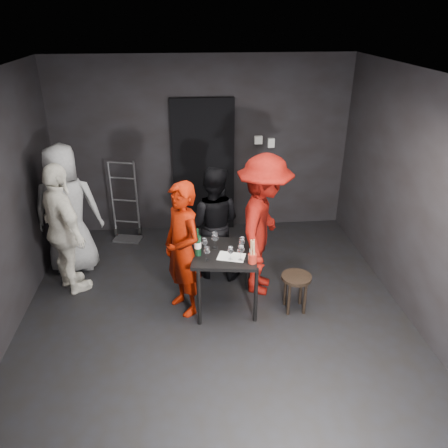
{
  "coord_description": "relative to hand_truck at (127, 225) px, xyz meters",
  "views": [
    {
      "loc": [
        -0.28,
        -4.02,
        3.25
      ],
      "look_at": [
        0.12,
        0.25,
        1.13
      ],
      "focal_mm": 35.0,
      "sensor_mm": 36.0,
      "label": 1
    }
  ],
  "objects": [
    {
      "name": "wall_right",
      "position": [
        3.48,
        -2.2,
        1.13
      ],
      "size": [
        0.04,
        5.0,
        2.7
      ],
      "primitive_type": "cube",
      "color": "black",
      "rests_on": "ground"
    },
    {
      "name": "floor",
      "position": [
        1.23,
        -2.2,
        -0.22
      ],
      "size": [
        4.5,
        5.0,
        0.02
      ],
      "primitive_type": "cube",
      "color": "black",
      "rests_on": "ground"
    },
    {
      "name": "stool",
      "position": [
        2.18,
        -2.05,
        0.15
      ],
      "size": [
        0.35,
        0.35,
        0.47
      ],
      "rotation": [
        0.0,
        0.0,
        -0.16
      ],
      "color": "#2E2116",
      "rests_on": "floor"
    },
    {
      "name": "reserved_card",
      "position": [
        1.65,
        -1.95,
        0.58
      ],
      "size": [
        0.1,
        0.15,
        0.11
      ],
      "primitive_type": null,
      "rotation": [
        0.0,
        0.0,
        -0.13
      ],
      "color": "white",
      "rests_on": "tasting_table"
    },
    {
      "name": "server_red",
      "position": [
        0.88,
        -1.91,
        0.64
      ],
      "size": [
        0.69,
        0.76,
        1.73
      ],
      "primitive_type": "imported",
      "rotation": [
        0.0,
        0.0,
        -1.01
      ],
      "color": "#811100",
      "rests_on": "floor"
    },
    {
      "name": "woman_black",
      "position": [
        1.27,
        -1.16,
        0.55
      ],
      "size": [
        0.83,
        0.6,
        1.55
      ],
      "primitive_type": "imported",
      "rotation": [
        0.0,
        0.0,
        2.87
      ],
      "color": "black",
      "rests_on": "floor"
    },
    {
      "name": "wallbox_lower",
      "position": [
        2.28,
        0.25,
        1.18
      ],
      "size": [
        0.1,
        0.06,
        0.14
      ],
      "primitive_type": "cube",
      "color": "#B7B7B2",
      "rests_on": "wall_back"
    },
    {
      "name": "man_maroon",
      "position": [
        1.86,
        -1.57,
        0.84
      ],
      "size": [
        1.04,
        1.5,
        2.12
      ],
      "primitive_type": "imported",
      "rotation": [
        0.0,
        0.0,
        1.24
      ],
      "color": "#6F0C06",
      "rests_on": "floor"
    },
    {
      "name": "tasting_table",
      "position": [
        1.36,
        -1.9,
        0.43
      ],
      "size": [
        0.72,
        0.72,
        0.75
      ],
      "rotation": [
        0.0,
        0.0,
        -0.14
      ],
      "color": "black",
      "rests_on": "floor"
    },
    {
      "name": "wallbox_upper",
      "position": [
        2.08,
        0.25,
        1.23
      ],
      "size": [
        0.12,
        0.06,
        0.12
      ],
      "primitive_type": "cube",
      "color": "#B7B7B2",
      "rests_on": "wall_back"
    },
    {
      "name": "wine_bottle",
      "position": [
        1.05,
        -1.93,
        0.65
      ],
      "size": [
        0.08,
        0.08,
        0.33
      ],
      "rotation": [
        0.0,
        0.0,
        0.25
      ],
      "color": "black",
      "rests_on": "tasting_table"
    },
    {
      "name": "wine_glass_f",
      "position": [
        1.55,
        -1.89,
        0.62
      ],
      "size": [
        0.08,
        0.08,
        0.19
      ],
      "primitive_type": null,
      "rotation": [
        0.0,
        0.0,
        0.21
      ],
      "color": "white",
      "rests_on": "tasting_table"
    },
    {
      "name": "bystander_grey",
      "position": [
        -0.62,
        -0.84,
        0.81
      ],
      "size": [
        1.04,
        0.61,
        2.06
      ],
      "primitive_type": "imported",
      "rotation": [
        0.0,
        0.0,
        3.2
      ],
      "color": "gray",
      "rests_on": "floor"
    },
    {
      "name": "wine_glass_e",
      "position": [
        1.51,
        -2.1,
        0.63
      ],
      "size": [
        0.1,
        0.1,
        0.21
      ],
      "primitive_type": null,
      "rotation": [
        0.0,
        0.0,
        0.39
      ],
      "color": "white",
      "rests_on": "tasting_table"
    },
    {
      "name": "wall_back",
      "position": [
        1.23,
        0.3,
        1.13
      ],
      "size": [
        4.5,
        0.04,
        2.7
      ],
      "primitive_type": "cube",
      "color": "black",
      "rests_on": "ground"
    },
    {
      "name": "hand_truck",
      "position": [
        0.0,
        0.0,
        0.0
      ],
      "size": [
        0.41,
        0.35,
        1.24
      ],
      "rotation": [
        0.0,
        0.0,
        -0.24
      ],
      "color": "#B2B2B7",
      "rests_on": "floor"
    },
    {
      "name": "breadstick_cup",
      "position": [
        1.63,
        -2.16,
        0.66
      ],
      "size": [
        0.1,
        0.1,
        0.3
      ],
      "rotation": [
        0.0,
        0.0,
        0.06
      ],
      "color": "maroon",
      "rests_on": "tasting_table"
    },
    {
      "name": "wall_front",
      "position": [
        1.23,
        -4.7,
        1.13
      ],
      "size": [
        4.5,
        0.04,
        2.7
      ],
      "primitive_type": "cube",
      "color": "black",
      "rests_on": "ground"
    },
    {
      "name": "wine_glass_b",
      "position": [
        1.13,
        -1.86,
        0.62
      ],
      "size": [
        0.08,
        0.08,
        0.18
      ],
      "primitive_type": null,
      "rotation": [
        0.0,
        0.0,
        -0.15
      ],
      "color": "white",
      "rests_on": "tasting_table"
    },
    {
      "name": "tasting_mat",
      "position": [
        1.42,
        -2.02,
        0.53
      ],
      "size": [
        0.35,
        0.28,
        0.0
      ],
      "primitive_type": "cube",
      "rotation": [
        0.0,
        0.0,
        -0.31
      ],
      "color": "white",
      "rests_on": "tasting_table"
    },
    {
      "name": "bystander_cream",
      "position": [
        -0.55,
        -1.36,
        0.72
      ],
      "size": [
        1.09,
        1.2,
        1.89
      ],
      "primitive_type": "imported",
      "rotation": [
        0.0,
        0.0,
        2.22
      ],
      "color": "white",
      "rests_on": "floor"
    },
    {
      "name": "wine_glass_d",
      "position": [
        1.4,
        -2.08,
        0.62
      ],
      "size": [
        0.08,
        0.08,
        0.18
      ],
      "primitive_type": null,
      "rotation": [
        0.0,
        0.0,
        -0.12
      ],
      "color": "white",
      "rests_on": "tasting_table"
    },
    {
      "name": "doorway",
      "position": [
        1.23,
        0.24,
        0.83
      ],
      "size": [
        0.95,
        0.1,
        2.1
      ],
      "primitive_type": "cube",
      "color": "black",
      "rests_on": "ground"
    },
    {
      "name": "ceiling",
      "position": [
        1.23,
        -2.2,
        2.48
      ],
      "size": [
        4.5,
        5.0,
        0.02
      ],
      "primitive_type": "cube",
      "color": "silver",
      "rests_on": "ground"
    },
    {
      "name": "wine_glass_a",
      "position": [
        1.14,
        -2.06,
        0.62
      ],
      "size": [
        0.08,
        0.08,
        0.18
      ],
      "primitive_type": null,
      "rotation": [
        0.0,
        0.0,
        -0.19
      ],
      "color": "white",
      "rests_on": "tasting_table"
    },
    {
      "name": "wine_glass_c",
      "position": [
        1.25,
        -1.8,
        0.64
      ],
      "size": [
        0.11,
        0.11,
        0.22
      ],
      "primitive_type": null,
      "rotation": [
        0.0,
        0.0,
        -0.36
      ],
      "color": "white",
      "rests_on": "tasting_table"
    }
  ]
}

